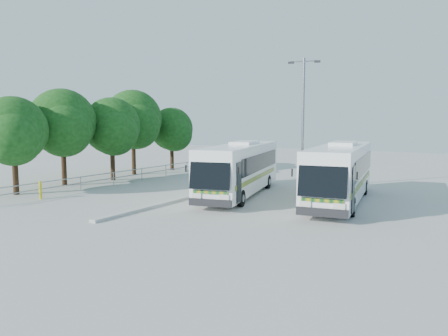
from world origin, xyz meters
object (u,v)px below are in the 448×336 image
Objects in this scene: tree_far_b at (63,122)px; lamppost at (303,117)px; tree_far_d at (134,119)px; coach_adjacent at (340,171)px; tree_far_e at (172,129)px; bollard at (40,190)px; tree_far_c at (112,126)px; coach_main at (240,168)px; tree_far_a at (14,130)px.

lamppost is at bearing 27.65° from tree_far_b.
tree_far_d reaches higher than coach_adjacent.
tree_far_b reaches higher than tree_far_e.
tree_far_e is 15.28m from lamppost.
coach_adjacent is (18.91, 3.79, -2.79)m from tree_far_b.
tree_far_b is 6.87m from bollard.
coach_main is at bearing -4.40° from tree_far_c.
tree_far_b is at bearing -163.58° from lamppost.
tree_far_b reaches higher than tree_far_a.
tree_far_d is at bearing 160.42° from coach_adjacent.
tree_far_e is (-0.20, 16.30, -0.19)m from tree_far_a.
tree_far_e is (0.39, 12.10, -0.68)m from tree_far_b.
coach_adjacent is 17.69m from bollard.
tree_far_a is 14.38m from coach_main.
tree_far_e is 15.57m from coach_main.
bollard is (-9.51, -7.45, -1.20)m from coach_main.
tree_far_d is 0.63× the size of coach_main.
lamppost is at bearing 125.13° from coach_adjacent.
tree_far_b is at bearing -87.77° from tree_far_d.
tree_far_d is at bearing 107.83° from tree_far_c.
lamppost is (15.04, 7.88, 0.35)m from tree_far_b.
tree_far_e is at bearing 90.71° from tree_far_a.
tree_far_d reaches higher than tree_far_b.
bollard is at bearing -73.86° from tree_far_c.
tree_far_b is 0.95× the size of tree_far_d.
coach_adjacent is at bearing -5.49° from coach_main.
coach_adjacent is at bearing 27.91° from bollard.
tree_far_e is 20.41m from coach_adjacent.
tree_far_b is at bearing 126.57° from bollard.
tree_far_e is at bearing 81.37° from tree_far_d.
bollard is at bearing -53.43° from tree_far_b.
tree_far_e is 0.51× the size of coach_main.
tree_far_a is 0.85× the size of tree_far_d.
tree_far_a is 16.30m from tree_far_e.
bollard is (3.61, -12.07, -4.27)m from tree_far_d.
tree_far_c is at bearing 77.09° from tree_far_b.
tree_far_a is 8.11m from tree_far_c.
tree_far_c is at bearing 106.14° from bollard.
bollard is (-15.60, -8.26, -1.24)m from coach_adjacent.
tree_far_a is 11.86m from tree_far_d.
tree_far_b is 0.78× the size of lamppost.
tree_far_b is 0.58× the size of coach_adjacent.
tree_far_c is 9.47m from bollard.
tree_far_a is 0.52× the size of coach_adjacent.
coach_main is at bearing 13.08° from tree_far_b.
tree_far_c is at bearing 162.52° from coach_main.
tree_far_e is (-0.51, 8.20, -0.37)m from tree_far_c.
tree_far_c is 1.10× the size of tree_far_e.
tree_far_e reaches higher than coach_main.
tree_far_d is (-0.30, 7.60, 0.25)m from tree_far_b.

